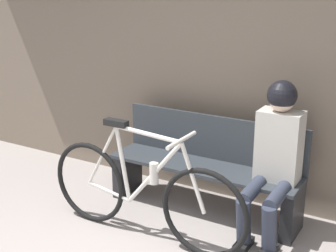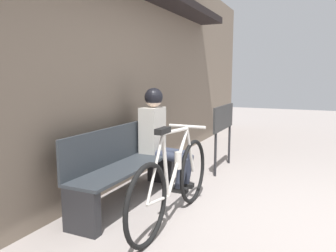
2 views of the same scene
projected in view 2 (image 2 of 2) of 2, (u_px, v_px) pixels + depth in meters
name	position (u px, v px, depth m)	size (l,w,h in m)	color
ground_plane	(305.00, 223.00, 3.13)	(24.00, 24.00, 0.00)	gray
storefront_wall	(105.00, 53.00, 3.82)	(12.00, 0.56, 3.20)	#756656
park_bench_near	(124.00, 167.00, 3.61)	(1.71, 0.42, 0.84)	#2D3338
bicycle	(174.00, 182.00, 3.14)	(1.78, 0.40, 0.95)	black
person_seated	(159.00, 131.00, 4.10)	(0.34, 0.63, 1.26)	#2D3342
signboard	(223.00, 122.00, 4.87)	(0.97, 0.04, 0.97)	#232326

